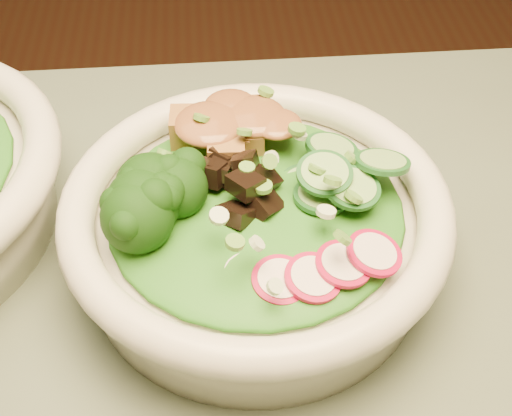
{
  "coord_description": "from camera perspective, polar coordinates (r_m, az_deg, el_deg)",
  "views": [
    {
      "loc": [
        -0.18,
        -0.24,
        1.17
      ],
      "look_at": [
        -0.15,
        0.12,
        0.81
      ],
      "focal_mm": 50.0,
      "sensor_mm": 36.0,
      "label": 1
    }
  ],
  "objects": [
    {
      "name": "broccoli_florets",
      "position": [
        0.48,
        -7.24,
        -0.48
      ],
      "size": [
        0.1,
        0.1,
        0.05
      ],
      "primitive_type": null,
      "rotation": [
        0.0,
        0.0,
        0.35
      ],
      "color": "black",
      "rests_on": "salad_bowl"
    },
    {
      "name": "tofu_cubes",
      "position": [
        0.55,
        -2.1,
        5.71
      ],
      "size": [
        0.11,
        0.09,
        0.04
      ],
      "primitive_type": null,
      "rotation": [
        0.0,
        0.0,
        0.35
      ],
      "color": "#9D6A34",
      "rests_on": "salad_bowl"
    },
    {
      "name": "peanut_sauce",
      "position": [
        0.54,
        -2.14,
        6.82
      ],
      "size": [
        0.07,
        0.06,
        0.02
      ],
      "primitive_type": "ellipsoid",
      "color": "brown",
      "rests_on": "tofu_cubes"
    },
    {
      "name": "lettuce_bed",
      "position": [
        0.51,
        -0.0,
        0.08
      ],
      "size": [
        0.21,
        0.21,
        0.03
      ],
      "primitive_type": "ellipsoid",
      "color": "#1E6114",
      "rests_on": "salad_bowl"
    },
    {
      "name": "salad_bowl",
      "position": [
        0.52,
        -0.0,
        -1.58
      ],
      "size": [
        0.28,
        0.28,
        0.08
      ],
      "rotation": [
        0.0,
        0.0,
        0.35
      ],
      "color": "silver",
      "rests_on": "dining_table"
    },
    {
      "name": "radish_slices",
      "position": [
        0.46,
        3.19,
        -5.21
      ],
      "size": [
        0.12,
        0.08,
        0.02
      ],
      "primitive_type": null,
      "rotation": [
        0.0,
        0.0,
        0.35
      ],
      "color": "#A90D39",
      "rests_on": "salad_bowl"
    },
    {
      "name": "mushroom_heap",
      "position": [
        0.51,
        -0.47,
        2.23
      ],
      "size": [
        0.09,
        0.09,
        0.04
      ],
      "primitive_type": null,
      "rotation": [
        0.0,
        0.0,
        0.35
      ],
      "color": "black",
      "rests_on": "salad_bowl"
    },
    {
      "name": "scallion_garnish",
      "position": [
        0.49,
        -0.0,
        2.17
      ],
      "size": [
        0.2,
        0.2,
        0.03
      ],
      "primitive_type": null,
      "color": "#5D9936",
      "rests_on": "salad_bowl"
    },
    {
      "name": "cucumber_slices",
      "position": [
        0.52,
        7.18,
        2.72
      ],
      "size": [
        0.09,
        0.09,
        0.04
      ],
      "primitive_type": null,
      "rotation": [
        0.0,
        0.0,
        0.35
      ],
      "color": "#84BA67",
      "rests_on": "salad_bowl"
    }
  ]
}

